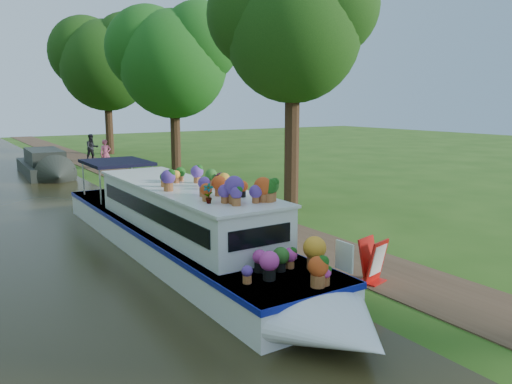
% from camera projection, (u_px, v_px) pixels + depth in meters
% --- Properties ---
extents(ground, '(100.00, 100.00, 0.00)m').
position_uv_depth(ground, '(248.00, 240.00, 14.24)').
color(ground, '#264C13').
rests_on(ground, ground).
extents(canal_water, '(10.00, 100.00, 0.02)m').
position_uv_depth(canal_water, '(18.00, 280.00, 11.02)').
color(canal_water, black).
rests_on(canal_water, ground).
extents(towpath, '(2.20, 100.00, 0.03)m').
position_uv_depth(towpath, '(282.00, 234.00, 14.88)').
color(towpath, '#432F1F').
rests_on(towpath, ground).
extents(plant_boat, '(2.29, 13.52, 2.27)m').
position_uv_depth(plant_boat, '(184.00, 226.00, 12.40)').
color(plant_boat, white).
rests_on(plant_boat, canal_water).
extents(tree_near_overhang, '(5.52, 5.28, 8.99)m').
position_uv_depth(tree_near_overhang, '(292.00, 24.00, 17.62)').
color(tree_near_overhang, black).
rests_on(tree_near_overhang, ground).
extents(tree_near_mid, '(6.90, 6.60, 9.40)m').
position_uv_depth(tree_near_mid, '(172.00, 56.00, 27.94)').
color(tree_near_mid, black).
rests_on(tree_near_mid, ground).
extents(tree_near_far, '(7.59, 7.26, 10.30)m').
position_uv_depth(tree_near_far, '(105.00, 58.00, 36.64)').
color(tree_near_far, black).
rests_on(tree_near_far, ground).
extents(second_boat, '(2.28, 7.24, 1.39)m').
position_uv_depth(second_boat, '(45.00, 165.00, 26.61)').
color(second_boat, black).
rests_on(second_boat, canal_water).
extents(sandwich_board, '(0.64, 0.61, 0.96)m').
position_uv_depth(sandwich_board, '(373.00, 263.00, 10.77)').
color(sandwich_board, '#B5110C').
rests_on(sandwich_board, towpath).
extents(pedestrian_pink, '(0.68, 0.51, 1.71)m').
position_uv_depth(pedestrian_pink, '(106.00, 154.00, 29.13)').
color(pedestrian_pink, '#D7589B').
rests_on(pedestrian_pink, towpath).
extents(pedestrian_dark, '(0.90, 0.72, 1.78)m').
position_uv_depth(pedestrian_dark, '(92.00, 148.00, 32.77)').
color(pedestrian_dark, black).
rests_on(pedestrian_dark, towpath).
extents(verge_plant, '(0.48, 0.44, 0.48)m').
position_uv_depth(verge_plant, '(177.00, 203.00, 18.35)').
color(verge_plant, '#2C6A1F').
rests_on(verge_plant, ground).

